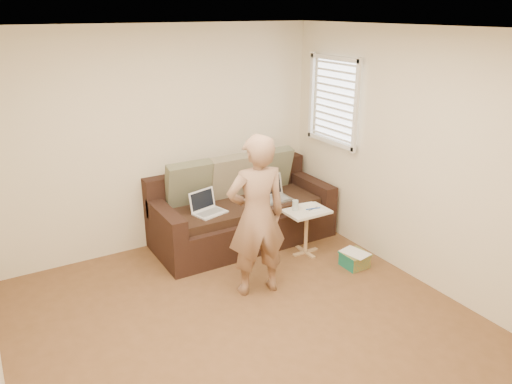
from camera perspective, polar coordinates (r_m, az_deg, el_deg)
floor at (r=4.55m, az=0.32°, el=-16.55°), size 4.50×4.50×0.00m
ceiling at (r=3.63m, az=0.40°, el=18.24°), size 4.50×4.50×0.00m
wall_back at (r=5.86m, az=-11.09°, el=5.88°), size 4.00×0.00×4.00m
wall_right at (r=5.17m, az=19.75°, el=3.08°), size 0.00×4.50×4.50m
window_blinds at (r=6.08m, az=9.03°, el=10.40°), size 0.12×0.88×1.08m
sofa at (r=6.05m, az=-1.53°, el=-2.02°), size 2.20×0.95×0.85m
pillow_left at (r=5.88m, az=-7.85°, el=0.94°), size 0.55×0.29×0.57m
pillow_mid at (r=6.08m, az=-2.99°, el=1.76°), size 0.55×0.27×0.57m
pillow_right at (r=6.38m, az=1.73°, el=2.68°), size 0.55×0.28×0.57m
laptop_silver at (r=6.08m, az=2.24°, el=-0.96°), size 0.40×0.29×0.27m
laptop_white at (r=5.71m, az=-5.33°, el=-2.50°), size 0.41×0.35×0.26m
person at (r=4.82m, az=0.08°, el=-2.83°), size 0.67×0.51×1.67m
side_table at (r=5.83m, az=5.83°, el=-4.62°), size 0.50×0.35×0.55m
drinking_glass at (r=5.69m, az=4.58°, el=-1.55°), size 0.07×0.07×0.12m
scissors at (r=5.75m, az=6.64°, el=-1.94°), size 0.19×0.13×0.02m
paper_on_table at (r=5.81m, az=6.32°, el=-1.76°), size 0.25×0.33×0.00m
striped_box at (r=5.71m, az=11.37°, el=-7.67°), size 0.28×0.28×0.17m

